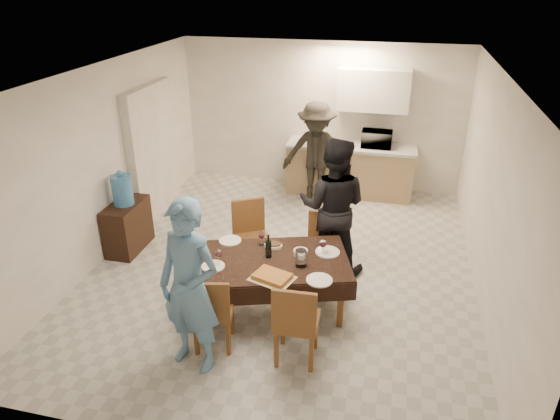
{
  "coord_description": "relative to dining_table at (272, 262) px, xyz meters",
  "views": [
    {
      "loc": [
        1.29,
        -5.7,
        3.7
      ],
      "look_at": [
        0.02,
        -0.3,
        0.99
      ],
      "focal_mm": 32.0,
      "sensor_mm": 36.0,
      "label": 1
    }
  ],
  "objects": [
    {
      "name": "wine_glass_b",
      "position": [
        0.55,
        0.25,
        0.13
      ],
      "size": [
        0.09,
        0.09,
        0.2
      ],
      "primitive_type": null,
      "color": "white",
      "rests_on": "dining_table"
    },
    {
      "name": "floor",
      "position": [
        -0.08,
        0.97,
        -0.65
      ],
      "size": [
        5.0,
        6.0,
        0.02
      ],
      "primitive_type": "cube",
      "color": "beige",
      "rests_on": "ground"
    },
    {
      "name": "kitchen_worktop",
      "position": [
        0.52,
        3.65,
        0.23
      ],
      "size": [
        2.24,
        0.64,
        0.05
      ],
      "primitive_type": "cube",
      "color": "#B4B4AF",
      "rests_on": "kitchen_base_cabinet"
    },
    {
      "name": "plate_far_left",
      "position": [
        -0.6,
        0.3,
        0.04
      ],
      "size": [
        0.27,
        0.27,
        0.02
      ],
      "primitive_type": "cylinder",
      "color": "white",
      "rests_on": "dining_table"
    },
    {
      "name": "wall_right",
      "position": [
        2.42,
        0.97,
        0.65
      ],
      "size": [
        0.02,
        6.0,
        2.6
      ],
      "primitive_type": "cube",
      "color": "white",
      "rests_on": "floor"
    },
    {
      "name": "console",
      "position": [
        -2.36,
        0.92,
        -0.3
      ],
      "size": [
        0.39,
        0.77,
        0.72
      ],
      "primitive_type": "cube",
      "color": "black",
      "rests_on": "floor"
    },
    {
      "name": "salad_bowl",
      "position": [
        0.3,
        0.18,
        0.06
      ],
      "size": [
        0.16,
        0.16,
        0.06
      ],
      "primitive_type": "cylinder",
      "color": "white",
      "rests_on": "dining_table"
    },
    {
      "name": "stub_partition",
      "position": [
        -2.5,
        2.17,
        0.4
      ],
      "size": [
        0.15,
        1.4,
        2.1
      ],
      "primitive_type": "cube",
      "color": "white",
      "rests_on": "floor"
    },
    {
      "name": "chair_far_left",
      "position": [
        -0.45,
        0.66,
        -0.06
      ],
      "size": [
        0.61,
        0.63,
        0.53
      ],
      "rotation": [
        0.0,
        0.0,
        3.68
      ],
      "color": "brown",
      "rests_on": "floor"
    },
    {
      "name": "person_far",
      "position": [
        0.55,
        1.05,
        0.27
      ],
      "size": [
        0.93,
        0.74,
        1.85
      ],
      "primitive_type": "imported",
      "rotation": [
        0.0,
        0.0,
        3.1
      ],
      "color": "black",
      "rests_on": "floor"
    },
    {
      "name": "wine_glass_c",
      "position": [
        -0.2,
        0.3,
        0.12
      ],
      "size": [
        0.08,
        0.08,
        0.18
      ],
      "primitive_type": null,
      "color": "white",
      "rests_on": "dining_table"
    },
    {
      "name": "wine_glass_a",
      "position": [
        -0.55,
        -0.25,
        0.13
      ],
      "size": [
        0.09,
        0.09,
        0.2
      ],
      "primitive_type": null,
      "color": "white",
      "rests_on": "dining_table"
    },
    {
      "name": "person_kitchen",
      "position": [
        -0.03,
        3.2,
        0.22
      ],
      "size": [
        1.13,
        0.65,
        1.75
      ],
      "primitive_type": "imported",
      "color": "black",
      "rests_on": "floor"
    },
    {
      "name": "microwave",
      "position": [
        0.95,
        3.65,
        0.4
      ],
      "size": [
        0.51,
        0.35,
        0.28
      ],
      "primitive_type": "imported",
      "rotation": [
        0.0,
        0.0,
        3.14
      ],
      "color": "silver",
      "rests_on": "kitchen_worktop"
    },
    {
      "name": "person_near",
      "position": [
        -0.55,
        -1.05,
        0.27
      ],
      "size": [
        0.76,
        0.59,
        1.84
      ],
      "primitive_type": "imported",
      "rotation": [
        0.0,
        0.0,
        -0.24
      ],
      "color": "#5A88B3",
      "rests_on": "floor"
    },
    {
      "name": "wall_front",
      "position": [
        -0.08,
        -2.03,
        0.65
      ],
      "size": [
        5.0,
        0.02,
        2.6
      ],
      "primitive_type": "cube",
      "color": "white",
      "rests_on": "floor"
    },
    {
      "name": "water_pitcher",
      "position": [
        0.35,
        -0.05,
        0.13
      ],
      "size": [
        0.13,
        0.13,
        0.2
      ],
      "primitive_type": "cylinder",
      "color": "white",
      "rests_on": "dining_table"
    },
    {
      "name": "wall_back",
      "position": [
        -0.08,
        3.97,
        0.65
      ],
      "size": [
        5.0,
        0.02,
        2.6
      ],
      "primitive_type": "cube",
      "color": "white",
      "rests_on": "floor"
    },
    {
      "name": "savoury_tart",
      "position": [
        0.1,
        -0.38,
        0.06
      ],
      "size": [
        0.53,
        0.46,
        0.06
      ],
      "primitive_type": "cube",
      "rotation": [
        0.0,
        0.0,
        -0.31
      ],
      "color": "#B67835",
      "rests_on": "dining_table"
    },
    {
      "name": "plate_near_right",
      "position": [
        0.6,
        -0.3,
        0.04
      ],
      "size": [
        0.28,
        0.28,
        0.02
      ],
      "primitive_type": "cylinder",
      "color": "white",
      "rests_on": "dining_table"
    },
    {
      "name": "chair_near_left",
      "position": [
        -0.45,
        -0.84,
        -0.1
      ],
      "size": [
        0.49,
        0.5,
        0.49
      ],
      "rotation": [
        0.0,
        0.0,
        0.21
      ],
      "color": "brown",
      "rests_on": "floor"
    },
    {
      "name": "ceiling",
      "position": [
        -0.08,
        0.97,
        1.95
      ],
      "size": [
        5.0,
        6.0,
        0.02
      ],
      "primitive_type": "cube",
      "color": "white",
      "rests_on": "wall_back"
    },
    {
      "name": "wall_left",
      "position": [
        -2.58,
        0.97,
        0.65
      ],
      "size": [
        0.02,
        6.0,
        2.6
      ],
      "primitive_type": "cube",
      "color": "white",
      "rests_on": "floor"
    },
    {
      "name": "chair_near_right",
      "position": [
        0.45,
        -0.84,
        -0.06
      ],
      "size": [
        0.46,
        0.46,
        0.52
      ],
      "rotation": [
        0.0,
        0.0,
        0.04
      ],
      "color": "brown",
      "rests_on": "floor"
    },
    {
      "name": "plate_far_right",
      "position": [
        0.6,
        0.3,
        0.04
      ],
      "size": [
        0.29,
        0.29,
        0.02
      ],
      "primitive_type": "cylinder",
      "color": "white",
      "rests_on": "dining_table"
    },
    {
      "name": "water_jug",
      "position": [
        -2.36,
        0.92,
        0.27
      ],
      "size": [
        0.28,
        0.28,
        0.42
      ],
      "primitive_type": "cylinder",
      "color": "#468FD5",
      "rests_on": "console"
    },
    {
      "name": "wine_bottle",
      "position": [
        -0.05,
        0.05,
        0.18
      ],
      "size": [
        0.07,
        0.07,
        0.29
      ],
      "primitive_type": null,
      "color": "black",
      "rests_on": "dining_table"
    },
    {
      "name": "chair_far_right",
      "position": [
        0.45,
        0.67,
        -0.11
      ],
      "size": [
        0.43,
        0.43,
        0.48
      ],
      "rotation": [
        0.0,
        0.0,
        3.09
      ],
      "color": "brown",
      "rests_on": "floor"
    },
    {
      "name": "mushroom_dish",
      "position": [
        -0.05,
        0.28,
        0.05
      ],
      "size": [
        0.2,
        0.2,
        0.03
      ],
      "primitive_type": "cylinder",
      "color": "white",
      "rests_on": "dining_table"
    },
    {
      "name": "plate_near_left",
      "position": [
        -0.6,
        -0.3,
        0.04
      ],
      "size": [
        0.26,
        0.26,
        0.02
      ],
      "primitive_type": "cylinder",
      "color": "white",
      "rests_on": "dining_table"
    },
    {
      "name": "kitchen_base_cabinet",
      "position": [
        0.52,
        3.65,
        -0.22
      ],
      "size": [
        2.2,
        0.6,
        0.86
      ],
      "primitive_type": "cube",
      "color": "tan",
      "rests_on": "floor"
    },
    {
      "name": "upper_cabinet",
      "position": [
        0.82,
        3.79,
        1.2
      ],
      "size": [
        1.2,
        0.34,
        0.7
      ],
      "primitive_type": "cube",
      "color": "silver",
      "rests_on": "wall_back"
    },
    {
      "name": "dining_table",
      "position": [
        0.0,
        0.0,
        0.0
      ],
      "size": [
        1.98,
        1.5,
        0.69
      ],
      "rotation": [
        0.0,
        0.0,
        0.31
      ],
      "color": "black",
      "rests_on": "floor"
    }
  ]
}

